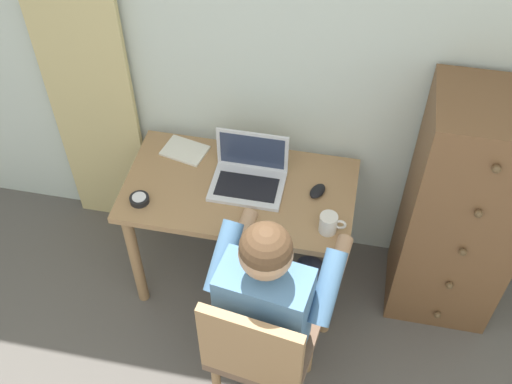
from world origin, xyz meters
The scene contains 11 objects.
wall_back centered at (0.00, 2.20, 1.25)m, with size 4.80×0.05×2.50m, color silver.
curtain_panel centered at (-1.17, 2.13, 1.12)m, with size 0.45×0.03×2.25m, color #CCB77A.
desk centered at (-0.35, 1.83, 0.60)m, with size 1.09×0.60×0.71m.
dresser centered at (0.68, 1.93, 0.66)m, with size 0.51×0.46×1.31m.
chair centered at (-0.12, 1.14, 0.50)m, with size 0.47×0.46×0.89m.
person_seated centered at (-0.10, 1.32, 0.68)m, with size 0.58×0.62×1.21m.
laptop centered at (-0.32, 1.88, 0.76)m, with size 0.34×0.25×0.24m.
computer_mouse centered at (0.01, 1.87, 0.73)m, with size 0.06×0.10×0.03m, color black.
desk_clock centered at (-0.78, 1.66, 0.73)m, with size 0.09×0.09×0.03m.
notebook_pad centered at (-0.67, 2.02, 0.72)m, with size 0.21×0.15×0.01m, color silver.
coffee_mug centered at (0.09, 1.66, 0.76)m, with size 0.12×0.08×0.09m.
Camera 1 is at (0.12, -0.12, 2.90)m, focal length 44.37 mm.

